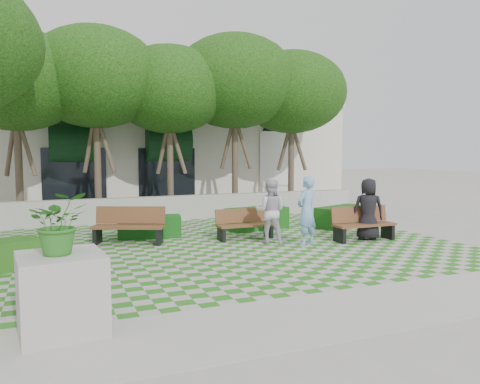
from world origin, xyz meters
name	(u,v)px	position (x,y,z in m)	size (l,w,h in m)	color
ground	(244,252)	(0.00, 0.00, 0.00)	(90.00, 90.00, 0.00)	gray
lawn	(230,245)	(0.00, 1.00, 0.01)	(12.00, 12.00, 0.00)	#2B721E
sidewalk_south	(358,309)	(0.00, -4.70, 0.01)	(16.00, 2.00, 0.01)	#9E9B93
retaining_wall	(180,208)	(0.00, 6.20, 0.45)	(15.00, 0.36, 0.90)	#9E9B93
bench_east	(363,224)	(3.78, 0.16, 0.47)	(1.87, 0.67, 0.97)	brown
bench_mid	(245,225)	(0.70, 1.64, 0.43)	(1.69, 0.57, 0.88)	#57351D
bench_west	(129,226)	(-2.53, 2.23, 0.49)	(2.04, 1.36, 1.02)	#55331D
hedge_east	(341,216)	(4.63, 2.48, 0.34)	(1.96, 0.79, 0.69)	#134412
hedge_midright	(257,218)	(1.75, 3.05, 0.36)	(2.04, 0.82, 0.71)	#144B14
hedge_midleft	(150,227)	(-1.81, 2.96, 0.32)	(1.83, 0.73, 0.64)	#134917
planter_front	(61,276)	(-4.46, -3.88, 0.82)	(1.24, 1.24, 2.01)	#9E9B93
person_blue	(307,210)	(1.97, 0.26, 0.95)	(0.69, 0.45, 1.89)	#77A7DA
person_dark	(368,209)	(3.94, 0.15, 0.90)	(0.88, 0.57, 1.79)	black
person_white	(270,211)	(1.13, 0.82, 0.90)	(0.87, 0.68, 1.80)	silver
tree_row	(128,76)	(-1.86, 5.95, 5.18)	(17.70, 13.40, 7.41)	#47382B
building	(157,152)	(0.93, 14.08, 2.52)	(18.00, 8.92, 5.15)	beige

